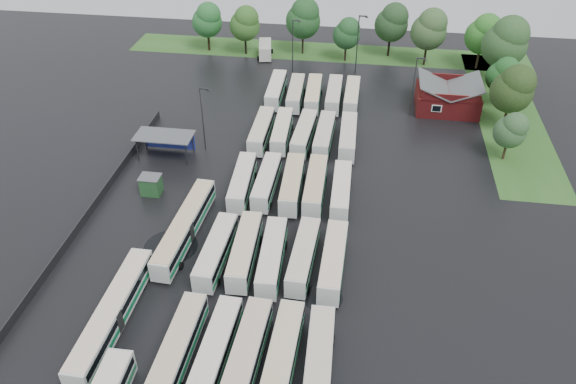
# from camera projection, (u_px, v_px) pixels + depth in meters

# --- Properties ---
(ground) EXTENTS (160.00, 160.00, 0.00)m
(ground) POSITION_uv_depth(u_px,v_px,m) (254.00, 271.00, 61.95)
(ground) COLOR black
(ground) RESTS_ON ground
(brick_building) EXTENTS (10.07, 8.60, 5.39)m
(brick_building) POSITION_uv_depth(u_px,v_px,m) (447.00, 99.00, 92.38)
(brick_building) COLOR maroon
(brick_building) RESTS_ON ground
(wash_shed) EXTENTS (8.20, 4.20, 3.58)m
(wash_shed) POSITION_uv_depth(u_px,v_px,m) (165.00, 137.00, 79.95)
(wash_shed) COLOR #2D2D30
(wash_shed) RESTS_ON ground
(utility_hut) EXTENTS (2.70, 2.20, 2.62)m
(utility_hut) POSITION_uv_depth(u_px,v_px,m) (151.00, 185.00, 73.23)
(utility_hut) COLOR #1E4922
(utility_hut) RESTS_ON ground
(grass_strip_north) EXTENTS (80.00, 10.00, 0.01)m
(grass_strip_north) POSITION_uv_depth(u_px,v_px,m) (326.00, 52.00, 113.78)
(grass_strip_north) COLOR #2E5D20
(grass_strip_north) RESTS_ON ground
(grass_strip_east) EXTENTS (10.00, 50.00, 0.01)m
(grass_strip_east) POSITION_uv_depth(u_px,v_px,m) (507.00, 113.00, 92.30)
(grass_strip_east) COLOR #2E5D20
(grass_strip_east) RESTS_ON ground
(west_fence) EXTENTS (0.10, 50.00, 1.20)m
(west_fence) POSITION_uv_depth(u_px,v_px,m) (94.00, 206.00, 70.67)
(west_fence) COLOR #2D2D30
(west_fence) RESTS_ON ground
(bus_r1c0) EXTENTS (2.55, 10.95, 3.03)m
(bus_r1c0) POSITION_uv_depth(u_px,v_px,m) (179.00, 345.00, 51.68)
(bus_r1c0) COLOR silver
(bus_r1c0) RESTS_ON ground
(bus_r1c1) EXTENTS (2.67, 10.87, 3.01)m
(bus_r1c1) POSITION_uv_depth(u_px,v_px,m) (216.00, 348.00, 51.37)
(bus_r1c1) COLOR silver
(bus_r1c1) RESTS_ON ground
(bus_r1c2) EXTENTS (2.82, 11.35, 3.14)m
(bus_r1c2) POSITION_uv_depth(u_px,v_px,m) (247.00, 353.00, 50.88)
(bus_r1c2) COLOR silver
(bus_r1c2) RESTS_ON ground
(bus_r1c3) EXTENTS (2.69, 11.29, 3.12)m
(bus_r1c3) POSITION_uv_depth(u_px,v_px,m) (283.00, 356.00, 50.63)
(bus_r1c3) COLOR silver
(bus_r1c3) RESTS_ON ground
(bus_r1c4) EXTENTS (2.66, 11.02, 3.05)m
(bus_r1c4) POSITION_uv_depth(u_px,v_px,m) (319.00, 361.00, 50.22)
(bus_r1c4) COLOR silver
(bus_r1c4) RESTS_ON ground
(bus_r2c0) EXTENTS (2.64, 10.89, 3.01)m
(bus_r2c0) POSITION_uv_depth(u_px,v_px,m) (216.00, 251.00, 62.20)
(bus_r2c0) COLOR silver
(bus_r2c0) RESTS_ON ground
(bus_r2c1) EXTENTS (2.74, 11.15, 3.08)m
(bus_r2c1) POSITION_uv_depth(u_px,v_px,m) (245.00, 251.00, 62.20)
(bus_r2c1) COLOR silver
(bus_r2c1) RESTS_ON ground
(bus_r2c2) EXTENTS (2.80, 11.03, 3.04)m
(bus_r2c2) POSITION_uv_depth(u_px,v_px,m) (272.00, 257.00, 61.45)
(bus_r2c2) COLOR silver
(bus_r2c2) RESTS_ON ground
(bus_r2c3) EXTENTS (2.73, 10.82, 2.99)m
(bus_r2c3) POSITION_uv_depth(u_px,v_px,m) (303.00, 256.00, 61.59)
(bus_r2c3) COLOR silver
(bus_r2c3) RESTS_ON ground
(bus_r2c4) EXTENTS (2.55, 11.13, 3.09)m
(bus_r2c4) POSITION_uv_depth(u_px,v_px,m) (333.00, 261.00, 60.84)
(bus_r2c4) COLOR silver
(bus_r2c4) RESTS_ON ground
(bus_r3c0) EXTENTS (2.87, 11.01, 3.04)m
(bus_r3c0) POSITION_uv_depth(u_px,v_px,m) (242.00, 182.00, 73.14)
(bus_r3c0) COLOR silver
(bus_r3c0) RESTS_ON ground
(bus_r3c1) EXTENTS (2.39, 10.74, 2.98)m
(bus_r3c1) POSITION_uv_depth(u_px,v_px,m) (267.00, 182.00, 73.27)
(bus_r3c1) COLOR silver
(bus_r3c1) RESTS_ON ground
(bus_r3c2) EXTENTS (2.74, 11.21, 3.10)m
(bus_r3c2) POSITION_uv_depth(u_px,v_px,m) (292.00, 184.00, 72.74)
(bus_r3c2) COLOR silver
(bus_r3c2) RESTS_ON ground
(bus_r3c3) EXTENTS (2.52, 11.20, 3.11)m
(bus_r3c3) POSITION_uv_depth(u_px,v_px,m) (315.00, 185.00, 72.45)
(bus_r3c3) COLOR silver
(bus_r3c3) RESTS_ON ground
(bus_r3c4) EXTENTS (2.43, 10.70, 2.97)m
(bus_r3c4) POSITION_uv_depth(u_px,v_px,m) (341.00, 191.00, 71.64)
(bus_r3c4) COLOR silver
(bus_r3c4) RESTS_ON ground
(bus_r4c0) EXTENTS (2.39, 11.02, 3.06)m
(bus_r4c0) POSITION_uv_depth(u_px,v_px,m) (261.00, 131.00, 84.13)
(bus_r4c0) COLOR silver
(bus_r4c0) RESTS_ON ground
(bus_r4c1) EXTENTS (2.67, 10.82, 2.99)m
(bus_r4c1) POSITION_uv_depth(u_px,v_px,m) (282.00, 131.00, 84.14)
(bus_r4c1) COLOR silver
(bus_r4c1) RESTS_ON ground
(bus_r4c2) EXTENTS (2.87, 11.10, 3.06)m
(bus_r4c2) POSITION_uv_depth(u_px,v_px,m) (304.00, 134.00, 83.44)
(bus_r4c2) COLOR silver
(bus_r4c2) RESTS_ON ground
(bus_r4c3) EXTENTS (2.56, 10.91, 3.02)m
(bus_r4c3) POSITION_uv_depth(u_px,v_px,m) (324.00, 135.00, 83.09)
(bus_r4c3) COLOR silver
(bus_r4c3) RESTS_ON ground
(bus_r4c4) EXTENTS (2.53, 11.01, 3.05)m
(bus_r4c4) POSITION_uv_depth(u_px,v_px,m) (348.00, 137.00, 82.69)
(bus_r4c4) COLOR silver
(bus_r4c4) RESTS_ON ground
(bus_r5c0) EXTENTS (2.67, 11.25, 3.11)m
(bus_r5c0) POSITION_uv_depth(u_px,v_px,m) (276.00, 90.00, 95.48)
(bus_r5c0) COLOR silver
(bus_r5c0) RESTS_ON ground
(bus_r5c1) EXTENTS (2.70, 10.84, 2.99)m
(bus_r5c1) POSITION_uv_depth(u_px,v_px,m) (296.00, 93.00, 94.61)
(bus_r5c1) COLOR silver
(bus_r5c1) RESTS_ON ground
(bus_r5c2) EXTENTS (2.77, 11.06, 3.05)m
(bus_r5c2) POSITION_uv_depth(u_px,v_px,m) (313.00, 94.00, 94.30)
(bus_r5c2) COLOR silver
(bus_r5c2) RESTS_ON ground
(bus_r5c3) EXTENTS (2.44, 10.92, 3.03)m
(bus_r5c3) POSITION_uv_depth(u_px,v_px,m) (334.00, 95.00, 94.11)
(bus_r5c3) COLOR silver
(bus_r5c3) RESTS_ON ground
(bus_r5c4) EXTENTS (2.32, 10.70, 2.97)m
(bus_r5c4) POSITION_uv_depth(u_px,v_px,m) (352.00, 96.00, 93.90)
(bus_r5c4) COLOR silver
(bus_r5c4) RESTS_ON ground
(artic_bus_west_b) EXTENTS (3.11, 16.35, 3.02)m
(artic_bus_west_b) POSITION_uv_depth(u_px,v_px,m) (185.00, 227.00, 65.64)
(artic_bus_west_b) COLOR silver
(artic_bus_west_b) RESTS_ON ground
(artic_bus_west_c) EXTENTS (2.53, 16.43, 3.04)m
(artic_bus_west_c) POSITION_uv_depth(u_px,v_px,m) (113.00, 314.00, 54.71)
(artic_bus_west_c) COLOR silver
(artic_bus_west_c) RESTS_ON ground
(minibus) EXTENTS (3.41, 6.70, 2.79)m
(minibus) POSITION_uv_depth(u_px,v_px,m) (265.00, 49.00, 110.94)
(minibus) COLOR beige
(minibus) RESTS_ON ground
(tree_north_0) EXTENTS (5.96, 5.96, 9.88)m
(tree_north_0) POSITION_uv_depth(u_px,v_px,m) (208.00, 20.00, 110.82)
(tree_north_0) COLOR black
(tree_north_0) RESTS_ON ground
(tree_north_1) EXTENTS (5.91, 5.91, 9.79)m
(tree_north_1) POSITION_uv_depth(u_px,v_px,m) (245.00, 23.00, 109.31)
(tree_north_1) COLOR black
(tree_north_1) RESTS_ON ground
(tree_north_2) EXTENTS (6.78, 6.78, 11.23)m
(tree_north_2) POSITION_uv_depth(u_px,v_px,m) (304.00, 18.00, 108.93)
(tree_north_2) COLOR black
(tree_north_2) RESTS_ON ground
(tree_north_3) EXTENTS (5.24, 5.24, 8.68)m
(tree_north_3) POSITION_uv_depth(u_px,v_px,m) (347.00, 33.00, 106.86)
(tree_north_3) COLOR black
(tree_north_3) RESTS_ON ground
(tree_north_4) EXTENTS (6.44, 6.44, 10.67)m
(tree_north_4) POSITION_uv_depth(u_px,v_px,m) (392.00, 22.00, 108.12)
(tree_north_4) COLOR black
(tree_north_4) RESTS_ON ground
(tree_north_5) EXTENTS (6.69, 6.69, 11.08)m
(tree_north_5) POSITION_uv_depth(u_px,v_px,m) (430.00, 29.00, 104.28)
(tree_north_5) COLOR black
(tree_north_5) RESTS_ON ground
(tree_north_6) EXTENTS (6.42, 6.42, 10.64)m
(tree_north_6) POSITION_uv_depth(u_px,v_px,m) (484.00, 34.00, 103.07)
(tree_north_6) COLOR black
(tree_north_6) RESTS_ON ground
(tree_east_0) EXTENTS (4.54, 4.54, 7.52)m
(tree_east_0) POSITION_uv_depth(u_px,v_px,m) (512.00, 130.00, 77.93)
(tree_east_0) COLOR #3B2C1B
(tree_east_0) RESTS_ON ground
(tree_east_1) EXTENTS (6.45, 6.45, 10.69)m
(tree_east_1) POSITION_uv_depth(u_px,v_px,m) (514.00, 88.00, 84.04)
(tree_east_1) COLOR #38241A
(tree_east_1) RESTS_ON ground
(tree_east_2) EXTENTS (5.18, 5.18, 8.58)m
(tree_east_2) POSITION_uv_depth(u_px,v_px,m) (504.00, 75.00, 91.39)
(tree_east_2) COLOR black
(tree_east_2) RESTS_ON ground
(tree_east_3) EXTENTS (7.75, 7.75, 12.84)m
(tree_east_3) POSITION_uv_depth(u_px,v_px,m) (507.00, 42.00, 95.93)
(tree_east_3) COLOR black
(tree_east_3) RESTS_ON ground
(tree_east_4) EXTENTS (4.78, 4.77, 7.90)m
(tree_east_4) POSITION_uv_depth(u_px,v_px,m) (497.00, 42.00, 104.46)
(tree_east_4) COLOR black
(tree_east_4) RESTS_ON ground
(lamp_post_ne) EXTENTS (1.53, 0.30, 9.93)m
(lamp_post_ne) POSITION_uv_depth(u_px,v_px,m) (415.00, 83.00, 88.28)
(lamp_post_ne) COLOR #2D2D30
(lamp_post_ne) RESTS_ON ground
(lamp_post_nw) EXTENTS (1.52, 0.30, 9.90)m
(lamp_post_nw) POSITION_uv_depth(u_px,v_px,m) (203.00, 115.00, 79.62)
(lamp_post_nw) COLOR #2D2D30
(lamp_post_nw) RESTS_ON ground
(lamp_post_back_w) EXTENTS (1.54, 0.30, 10.01)m
(lamp_post_back_w) POSITION_uv_depth(u_px,v_px,m) (293.00, 43.00, 102.23)
(lamp_post_back_w) COLOR #2D2D30
(lamp_post_back_w) RESTS_ON ground
(lamp_post_back_e) EXTENTS (1.69, 0.33, 10.99)m
(lamp_post_back_e) POSITION_uv_depth(u_px,v_px,m) (358.00, 41.00, 101.40)
(lamp_post_back_e) COLOR #2D2D30
(lamp_post_back_e) RESTS_ON ground
(puddle_2) EXTENTS (6.34, 6.34, 0.01)m
(puddle_2) POSITION_uv_depth(u_px,v_px,m) (171.00, 247.00, 65.26)
(puddle_2) COLOR black
(puddle_2) RESTS_ON ground
(puddle_3) EXTENTS (4.21, 4.21, 0.01)m
(puddle_3) POSITION_uv_depth(u_px,v_px,m) (323.00, 298.00, 58.69)
(puddle_3) COLOR black
(puddle_3) RESTS_ON ground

